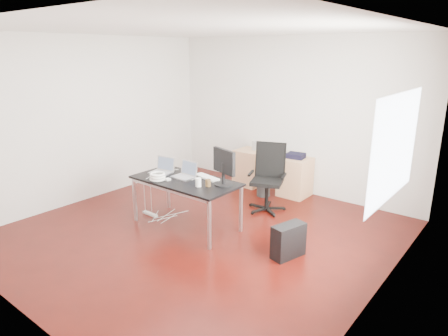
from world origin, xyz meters
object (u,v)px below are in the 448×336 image
Objects in this scene: office_chair at (268,174)px; filing_cabinet_right at (295,177)px; pc_tower at (288,241)px; desk at (186,183)px; filing_cabinet_left at (250,167)px.

office_chair reaches higher than filing_cabinet_right.
pc_tower is (1.05, -2.06, -0.13)m from filing_cabinet_right.
desk is at bearing -160.04° from pc_tower.
desk is 2.29× the size of filing_cabinet_right.
filing_cabinet_right is at bearing 0.00° from filing_cabinet_left.
office_chair is 1.54× the size of filing_cabinet_right.
filing_cabinet_left and filing_cabinet_right have the same top height.
office_chair is 0.88m from filing_cabinet_right.
pc_tower is at bearing -63.06° from filing_cabinet_right.
filing_cabinet_right is at bearing 74.31° from desk.
office_chair reaches higher than filing_cabinet_left.
office_chair is 2.40× the size of pc_tower.
office_chair is 1.30m from filing_cabinet_left.
office_chair is at bearing -41.56° from filing_cabinet_left.
office_chair is 1.67m from pc_tower.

